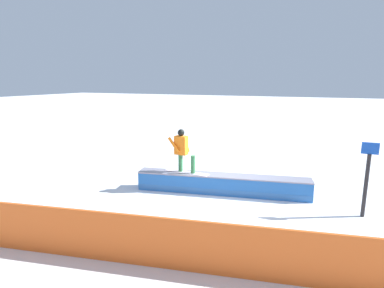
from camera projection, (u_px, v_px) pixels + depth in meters
name	position (u px, v px, depth m)	size (l,w,h in m)	color
ground_plane	(222.00, 193.00, 9.87)	(120.00, 120.00, 0.00)	white
grind_box	(222.00, 185.00, 9.82)	(5.46, 1.60, 0.62)	blue
snowboarder	(183.00, 149.00, 9.89)	(1.51, 0.42, 1.40)	silver
safety_fence	(154.00, 242.00, 5.90)	(13.86, 0.06, 1.04)	orange
trail_marker	(367.00, 178.00, 7.99)	(0.40, 0.10, 2.00)	#262628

